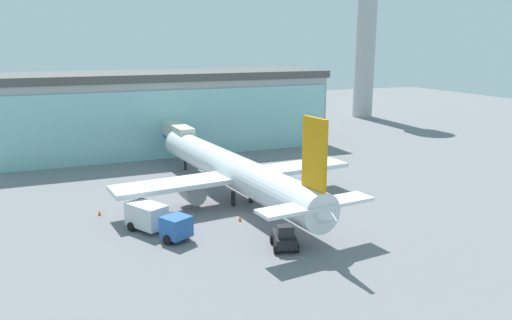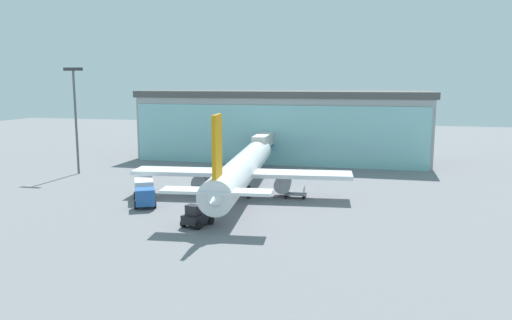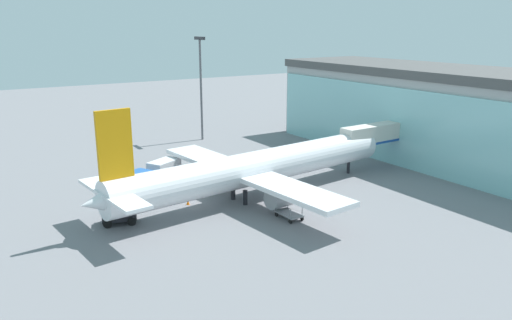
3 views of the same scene
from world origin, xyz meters
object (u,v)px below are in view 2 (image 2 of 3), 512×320
object	(u,v)px
apron_light_mast	(75,111)
pushback_tug	(197,217)
jet_bridge	(265,141)
airplane	(243,169)
baggage_cart	(295,194)
catering_truck	(144,191)
safety_cone_nose	(211,204)
safety_cone_wingtip	(139,186)

from	to	relation	value
apron_light_mast	pushback_tug	xyz separation A→B (m)	(28.84, -23.22, -9.13)
jet_bridge	apron_light_mast	world-z (taller)	apron_light_mast
jet_bridge	apron_light_mast	distance (m)	31.09
airplane	baggage_cart	size ratio (longest dim) A/B	13.71
catering_truck	baggage_cart	bearing A→B (deg)	83.64
jet_bridge	safety_cone_nose	world-z (taller)	jet_bridge
catering_truck	safety_cone_nose	bearing A→B (deg)	62.76
airplane	catering_truck	size ratio (longest dim) A/B	5.25
jet_bridge	apron_light_mast	bearing A→B (deg)	111.40
baggage_cart	pushback_tug	distance (m)	16.67
jet_bridge	pushback_tug	xyz separation A→B (m)	(0.94, -35.76, -3.60)
pushback_tug	safety_cone_nose	world-z (taller)	pushback_tug
apron_light_mast	catering_truck	distance (m)	26.12
airplane	baggage_cart	world-z (taller)	airplane
jet_bridge	safety_cone_wingtip	xyz separation A→B (m)	(-13.17, -20.59, -4.30)
baggage_cart	pushback_tug	size ratio (longest dim) A/B	0.80
baggage_cart	safety_cone_nose	xyz separation A→B (m)	(-8.97, -6.84, -0.23)
airplane	baggage_cart	bearing A→B (deg)	-98.81
safety_cone_nose	jet_bridge	bearing A→B (deg)	89.54
pushback_tug	safety_cone_wingtip	bearing A→B (deg)	59.29
safety_cone_nose	catering_truck	bearing A→B (deg)	-179.11
safety_cone_wingtip	catering_truck	bearing A→B (deg)	-58.97
jet_bridge	airplane	bearing A→B (deg)	-178.08
jet_bridge	pushback_tug	world-z (taller)	jet_bridge
apron_light_mast	safety_cone_nose	world-z (taller)	apron_light_mast
catering_truck	pushback_tug	world-z (taller)	catering_truck
apron_light_mast	airplane	size ratio (longest dim) A/B	0.43
jet_bridge	airplane	size ratio (longest dim) A/B	0.32
apron_light_mast	catering_truck	size ratio (longest dim) A/B	2.25
jet_bridge	safety_cone_nose	size ratio (longest dim) A/B	22.71
baggage_cart	pushback_tug	world-z (taller)	pushback_tug
jet_bridge	pushback_tug	bearing A→B (deg)	178.69
safety_cone_nose	safety_cone_wingtip	world-z (taller)	same
apron_light_mast	pushback_tug	size ratio (longest dim) A/B	4.70
jet_bridge	safety_cone_nose	bearing A→B (deg)	176.73
apron_light_mast	baggage_cart	size ratio (longest dim) A/B	5.87
safety_cone_wingtip	baggage_cart	bearing A→B (deg)	-1.17
safety_cone_nose	safety_cone_wingtip	distance (m)	14.86
pushback_tug	safety_cone_nose	bearing A→B (deg)	24.74
pushback_tug	safety_cone_nose	distance (m)	8.00
baggage_cart	safety_cone_wingtip	size ratio (longest dim) A/B	5.21
catering_truck	safety_cone_nose	distance (m)	8.57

